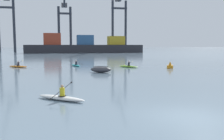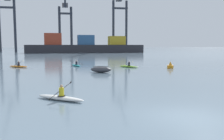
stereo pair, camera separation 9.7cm
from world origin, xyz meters
The scene contains 11 objects.
ground_plane centered at (0.00, 0.00, 0.00)m, with size 800.00×800.00×0.00m, color slate.
container_barge centered at (4.61, 98.64, 2.84)m, with size 51.72×8.24×8.55m.
gantry_crane_west centered at (-30.63, 110.88, 17.35)m, with size 8.08×20.79×35.87m.
gantry_crane_west_mid centered at (-3.72, 111.75, 15.79)m, with size 6.92×16.94×33.78m.
gantry_crane_east_mid centered at (23.96, 111.82, 17.81)m, with size 8.12×19.07×35.28m.
capsized_dinghy centered at (-0.89, 18.98, 0.35)m, with size 2.82×2.14×0.76m.
channel_buoy centered at (9.82, 22.26, 0.36)m, with size 0.90×0.90×1.00m.
kayak_white centered at (-5.64, 4.69, 0.17)m, with size 3.02×2.60×1.03m.
kayak_lime centered at (4.28, 24.90, 0.17)m, with size 2.63×3.00×0.95m.
kayak_teal centered at (-3.36, 28.46, 0.17)m, with size 2.14×3.43×0.98m.
kayak_orange centered at (-12.05, 28.29, 0.17)m, with size 3.17×2.37×1.01m.
Camera 2 is at (-5.47, -9.94, 3.31)m, focal length 38.50 mm.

